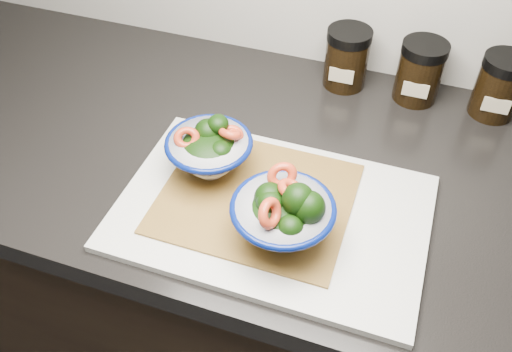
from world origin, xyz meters
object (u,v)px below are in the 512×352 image
(spice_jar_a, at_px, (347,58))
(cutting_board, at_px, (272,212))
(bowl_left, at_px, (210,150))
(bowl_right, at_px, (283,215))
(spice_jar_c, at_px, (499,86))
(spice_jar_b, at_px, (420,71))

(spice_jar_a, bearing_deg, cutting_board, -94.18)
(bowl_left, relative_size, bowl_right, 0.94)
(cutting_board, xyz_separation_m, spice_jar_a, (0.03, 0.36, 0.05))
(spice_jar_a, bearing_deg, spice_jar_c, 0.00)
(bowl_left, bearing_deg, spice_jar_a, 65.96)
(bowl_left, xyz_separation_m, spice_jar_b, (0.27, 0.32, -0.00))
(bowl_right, relative_size, spice_jar_b, 1.26)
(cutting_board, xyz_separation_m, spice_jar_c, (0.30, 0.36, 0.05))
(cutting_board, height_order, bowl_left, bowl_left)
(cutting_board, bearing_deg, bowl_left, 158.52)
(spice_jar_b, bearing_deg, spice_jar_a, 180.00)
(cutting_board, bearing_deg, spice_jar_c, 50.77)
(cutting_board, distance_m, spice_jar_a, 0.37)
(spice_jar_b, xyz_separation_m, spice_jar_c, (0.14, 0.00, 0.00))
(bowl_right, xyz_separation_m, spice_jar_c, (0.27, 0.41, -0.01))
(cutting_board, xyz_separation_m, bowl_right, (0.03, -0.05, 0.06))
(bowl_left, height_order, spice_jar_b, spice_jar_b)
(cutting_board, relative_size, spice_jar_b, 3.98)
(bowl_left, xyz_separation_m, spice_jar_c, (0.41, 0.32, -0.00))
(spice_jar_a, height_order, spice_jar_b, same)
(bowl_right, bearing_deg, spice_jar_b, 72.41)
(spice_jar_a, height_order, spice_jar_c, same)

